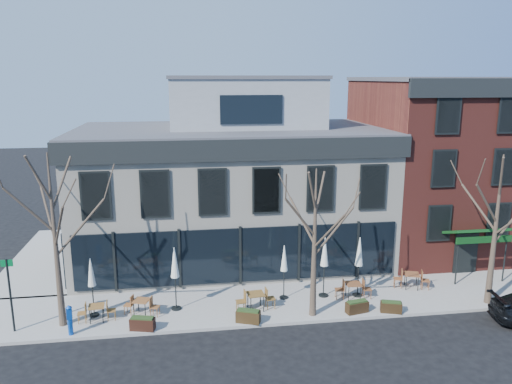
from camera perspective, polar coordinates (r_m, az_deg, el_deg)
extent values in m
plane|color=black|center=(27.55, -1.81, -10.90)|extent=(120.00, 120.00, 0.00)
cube|color=gray|center=(26.14, 6.01, -12.16)|extent=(33.50, 4.70, 0.15)
cube|color=gray|center=(34.00, -22.40, -7.05)|extent=(4.50, 12.00, 0.15)
cube|color=silver|center=(31.00, -2.93, -0.38)|extent=(18.00, 10.00, 8.00)
cube|color=#47474C|center=(30.33, -3.01, 7.09)|extent=(18.30, 10.30, 0.30)
cube|color=black|center=(25.33, -1.89, 4.81)|extent=(18.30, 0.25, 1.10)
cube|color=black|center=(30.90, -20.17, 5.49)|extent=(0.25, 10.30, 1.10)
cube|color=black|center=(26.78, -1.82, -7.23)|extent=(17.20, 0.12, 3.00)
cube|color=black|center=(31.10, -19.62, -5.11)|extent=(0.12, 7.50, 3.00)
cube|color=gray|center=(31.31, -1.38, 10.13)|extent=(9.00, 6.50, 3.00)
cube|color=maroon|center=(34.42, 19.15, 2.80)|extent=(8.00, 10.00, 11.00)
cube|color=#47474C|center=(33.96, 19.85, 12.06)|extent=(8.20, 10.20, 0.25)
cube|color=black|center=(29.53, 24.49, 10.78)|extent=(8.20, 0.25, 1.00)
cube|color=#0B3311|center=(30.06, 23.87, -4.09)|extent=(3.20, 1.66, 0.67)
cube|color=black|center=(31.19, 22.82, -6.58)|extent=(1.40, 0.10, 2.50)
cone|color=#382B21|center=(23.63, -21.95, -5.32)|extent=(0.34, 0.34, 7.92)
cylinder|color=#382B21|center=(23.41, -19.42, -3.82)|extent=(2.23, 0.50, 2.48)
cylinder|color=#382B21|center=(24.36, -22.67, -2.32)|extent=(1.03, 2.05, 2.14)
cylinder|color=#382B21|center=(23.15, -24.47, -1.93)|extent=(1.80, 0.75, 2.21)
cylinder|color=#382B21|center=(22.36, -21.59, -3.77)|extent=(1.03, 2.04, 2.28)
cone|color=#382B21|center=(23.16, 6.69, -5.94)|extent=(0.34, 0.34, 7.04)
cylinder|color=#382B21|center=(23.42, 8.87, -4.50)|extent=(2.00, 0.46, 2.21)
cylinder|color=#382B21|center=(23.59, 5.27, -3.22)|extent=(0.93, 1.84, 1.91)
cylinder|color=#382B21|center=(22.32, 5.11, -2.94)|extent=(1.61, 0.68, 1.97)
cylinder|color=#382B21|center=(22.23, 8.32, -4.54)|extent=(0.93, 1.83, 2.03)
cone|color=#382B21|center=(26.82, 25.67, -4.04)|extent=(0.34, 0.34, 7.48)
cylinder|color=#382B21|center=(27.08, 24.06, -1.59)|extent=(0.98, 1.94, 2.03)
cylinder|color=#382B21|center=(25.79, 24.87, -1.24)|extent=(1.71, 0.71, 2.09)
cylinder|color=black|center=(24.67, -26.25, -10.57)|extent=(0.10, 0.10, 3.40)
cube|color=#005926|center=(24.15, -26.61, -7.29)|extent=(0.50, 0.04, 0.30)
cylinder|color=#0B3C99|center=(23.95, -20.44, -14.23)|extent=(0.21, 0.21, 0.75)
cube|color=#0B3C99|center=(23.67, -20.57, -12.84)|extent=(0.26, 0.22, 0.53)
cone|color=#0B3C99|center=(23.54, -20.63, -12.14)|extent=(0.28, 0.28, 0.13)
cube|color=brown|center=(24.63, -17.79, -12.32)|extent=(0.75, 0.75, 0.04)
cylinder|color=black|center=(24.56, -18.45, -13.39)|extent=(0.04, 0.04, 0.72)
cylinder|color=black|center=(24.51, -17.11, -13.36)|extent=(0.04, 0.04, 0.72)
cylinder|color=black|center=(25.06, -18.33, -12.83)|extent=(0.04, 0.04, 0.72)
cylinder|color=black|center=(25.01, -17.02, -12.80)|extent=(0.04, 0.04, 0.72)
cube|color=brown|center=(24.65, -12.96, -11.98)|extent=(0.88, 0.88, 0.04)
cylinder|color=black|center=(24.68, -13.79, -12.95)|extent=(0.04, 0.04, 0.72)
cylinder|color=black|center=(24.48, -12.55, -13.11)|extent=(0.04, 0.04, 0.72)
cylinder|color=black|center=(25.14, -13.28, -12.42)|extent=(0.04, 0.04, 0.72)
cylinder|color=black|center=(24.95, -12.06, -12.56)|extent=(0.04, 0.04, 0.72)
cube|color=brown|center=(24.49, -0.04, -11.57)|extent=(0.86, 0.86, 0.05)
cylinder|color=black|center=(24.32, -0.59, -12.83)|extent=(0.05, 0.05, 0.81)
cylinder|color=black|center=(24.46, 0.88, -12.67)|extent=(0.05, 0.05, 0.81)
cylinder|color=black|center=(24.88, -0.94, -12.22)|extent=(0.05, 0.05, 0.81)
cylinder|color=black|center=(25.01, 0.50, -12.07)|extent=(0.05, 0.05, 0.81)
cube|color=brown|center=(26.15, 11.08, -10.25)|extent=(0.82, 0.82, 0.04)
cylinder|color=black|center=(25.97, 10.55, -11.36)|extent=(0.04, 0.04, 0.78)
cylinder|color=black|center=(26.12, 11.86, -11.28)|extent=(0.04, 0.04, 0.78)
cylinder|color=black|center=(26.51, 10.24, -10.83)|extent=(0.04, 0.04, 0.78)
cylinder|color=black|center=(26.65, 11.53, -10.75)|extent=(0.04, 0.04, 0.78)
cube|color=brown|center=(28.10, 17.39, -8.94)|extent=(0.96, 0.96, 0.04)
cylinder|color=black|center=(27.92, 16.79, -9.93)|extent=(0.04, 0.04, 0.78)
cylinder|color=black|center=(28.01, 18.04, -9.95)|extent=(0.04, 0.04, 0.78)
cylinder|color=black|center=(28.48, 16.65, -9.46)|extent=(0.04, 0.04, 0.78)
cylinder|color=black|center=(28.57, 17.87, -9.48)|extent=(0.04, 0.04, 0.78)
cylinder|color=black|center=(25.46, -17.98, -13.21)|extent=(0.46, 0.46, 0.06)
cylinder|color=black|center=(25.00, -18.16, -10.90)|extent=(0.05, 0.05, 2.30)
cone|color=beige|center=(24.61, -18.34, -8.67)|extent=(0.38, 0.38, 1.36)
cylinder|color=black|center=(25.19, -9.08, -12.99)|extent=(0.50, 0.50, 0.07)
cylinder|color=black|center=(24.68, -9.19, -10.43)|extent=(0.06, 0.06, 2.52)
cone|color=silver|center=(24.25, -9.28, -7.94)|extent=(0.41, 0.41, 1.49)
cylinder|color=black|center=(26.05, 3.18, -11.94)|extent=(0.45, 0.45, 0.06)
cylinder|color=black|center=(25.61, 3.21, -9.70)|extent=(0.05, 0.05, 2.26)
cone|color=silver|center=(25.23, 3.24, -7.55)|extent=(0.37, 0.37, 1.34)
cylinder|color=black|center=(26.47, 7.70, -11.61)|extent=(0.51, 0.51, 0.07)
cylinder|color=black|center=(25.99, 7.78, -9.15)|extent=(0.06, 0.06, 2.53)
cone|color=silver|center=(25.58, 7.86, -6.76)|extent=(0.41, 0.41, 1.49)
cylinder|color=black|center=(26.78, 11.50, -11.46)|extent=(0.50, 0.50, 0.07)
cylinder|color=black|center=(26.31, 11.63, -9.02)|extent=(0.06, 0.06, 2.52)
cone|color=silver|center=(25.90, 11.74, -6.67)|extent=(0.41, 0.41, 1.49)
cube|color=black|center=(23.52, -12.83, -14.50)|extent=(1.16, 0.68, 0.54)
cube|color=#1E3314|center=(23.38, -12.87, -13.86)|extent=(1.03, 0.57, 0.09)
cube|color=#322210|center=(23.58, -0.90, -14.06)|extent=(1.19, 0.81, 0.55)
cube|color=#1E3314|center=(23.45, -0.90, -13.41)|extent=(1.05, 0.69, 0.09)
cube|color=black|center=(24.94, 11.47, -12.78)|extent=(1.14, 0.65, 0.54)
cube|color=#1E3314|center=(24.81, 11.50, -12.17)|extent=(1.02, 0.54, 0.09)
cube|color=black|center=(25.34, 15.18, -12.60)|extent=(1.07, 0.68, 0.50)
cube|color=#1E3314|center=(25.22, 15.21, -12.05)|extent=(0.95, 0.58, 0.08)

